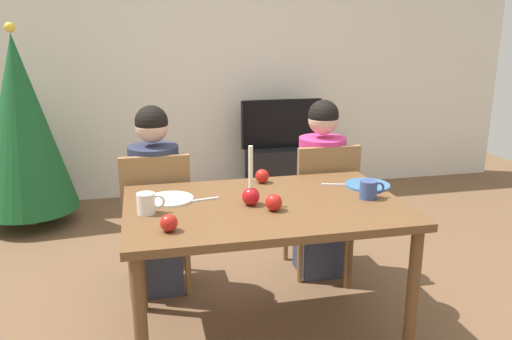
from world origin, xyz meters
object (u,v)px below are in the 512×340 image
Objects in this scene: christmas_tree at (22,125)px; apple_by_left_plate at (169,223)px; candle_centerpiece at (251,193)px; tv at (282,124)px; tv_stand at (281,171)px; chair_right at (322,202)px; apple_by_right_mug at (274,202)px; person_right_child at (321,192)px; dining_table at (265,219)px; mug_right at (369,190)px; person_left_child at (156,203)px; plate_left at (170,199)px; mug_left at (147,203)px; apple_near_candle at (262,176)px; plate_right at (367,185)px; chair_left at (157,214)px.

christmas_tree reaches higher than apple_by_left_plate.
tv is at bearing 70.88° from candle_centerpiece.
tv_stand is 2.11× the size of candle_centerpiece.
chair_right is at bearing -33.97° from christmas_tree.
apple_by_right_mug is at bearing -106.37° from tv_stand.
apple_by_right_mug is at bearing -48.59° from candle_centerpiece.
person_right_child is at bearing -96.63° from tv_stand.
tv is 2.45m from candle_centerpiece.
dining_table is 10.37× the size of mug_right.
person_left_child reaches higher than chair_right.
tv is 2.84m from apple_by_left_plate.
candle_centerpiece is at bearing -22.44° from plate_left.
candle_centerpiece is 0.49m from apple_by_left_plate.
person_left_child is at bearing 92.06° from apple_by_left_plate.
mug_left is 0.26m from apple_by_left_plate.
mug_left is (-1.12, -0.66, 0.23)m from person_right_child.
apple_near_candle is at bearing -108.60° from tv.
plate_left is at bearing -82.74° from person_left_child.
plate_right is 3.17× the size of apple_near_candle.
mug_right is (0.01, -0.65, 0.29)m from chair_right.
chair_right is at bearing 24.43° from plate_left.
chair_right is 1.12m from plate_left.
apple_near_candle is 0.95× the size of apple_by_right_mug.
chair_right is 3.60× the size of plate_right.
dining_table is 4.61× the size of candle_centerpiece.
candle_centerpiece is 0.73m from plate_right.
mug_left reaches higher than dining_table.
apple_near_candle is (0.60, -0.29, 0.22)m from person_left_child.
mug_left is 0.61m from apple_by_right_mug.
mug_right is (1.01, -0.20, 0.04)m from plate_left.
apple_near_candle is (0.65, 0.37, -0.01)m from mug_left.
candle_centerpiece is 0.51m from mug_left.
chair_left is 2.12m from tv.
chair_left is 6.67× the size of mug_right.
apple_by_left_plate is at bearing -132.56° from apple_near_candle.
apple_by_left_plate is at bearing -159.41° from plate_right.
chair_left is 0.71m from apple_near_candle.
christmas_tree is (-0.99, 1.35, 0.28)m from person_left_child.
person_left_child reaches higher than tv.
dining_table is 0.37m from apple_near_candle.
person_left_child is 8.79× the size of mug_left.
mug_right is (-0.18, -2.34, 0.56)m from tv_stand.
person_left_child is (0.00, 0.03, 0.06)m from chair_left.
tv_stand is at bearing 53.46° from chair_left.
tv reaches higher than apple_near_candle.
christmas_tree is 6.77× the size of plate_left.
dining_table is at bearing 6.11° from candle_centerpiece.
apple_near_candle is 0.46m from apple_by_right_mug.
mug_right is 1.71× the size of apple_near_candle.
plate_left is 0.42m from apple_by_left_plate.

